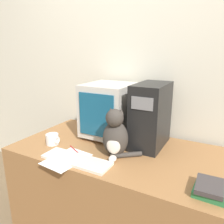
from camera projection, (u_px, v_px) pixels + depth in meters
wall_back at (143, 69)px, 1.86m from camera, size 7.00×0.05×2.50m
desk at (118, 190)px, 1.70m from camera, size 1.53×0.81×0.71m
crt_monitor at (109, 110)px, 1.78m from camera, size 0.37×0.40×0.44m
computer_tower at (151, 115)px, 1.61m from camera, size 0.21×0.39×0.47m
keyboard at (76, 160)px, 1.42m from camera, size 0.48×0.15×0.02m
cat at (115, 136)px, 1.46m from camera, size 0.28×0.23×0.34m
book_stack at (210, 189)px, 1.09m from camera, size 0.16×0.18×0.06m
pen at (75, 150)px, 1.58m from camera, size 0.14×0.08×0.01m
paper_sheet at (67, 159)px, 1.45m from camera, size 0.24×0.32×0.00m
mug at (53, 139)px, 1.68m from camera, size 0.10×0.10×0.08m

